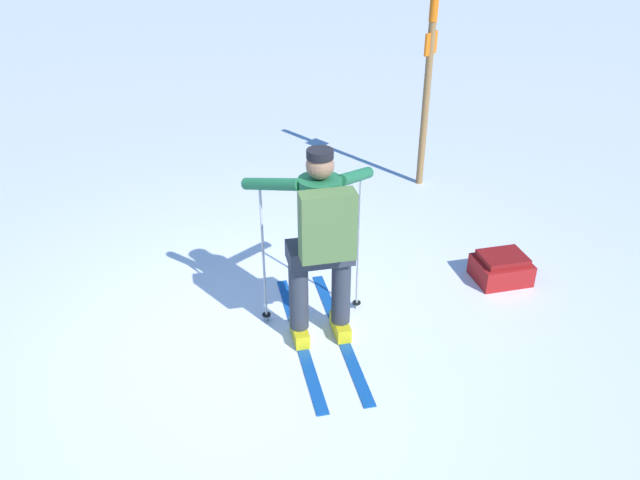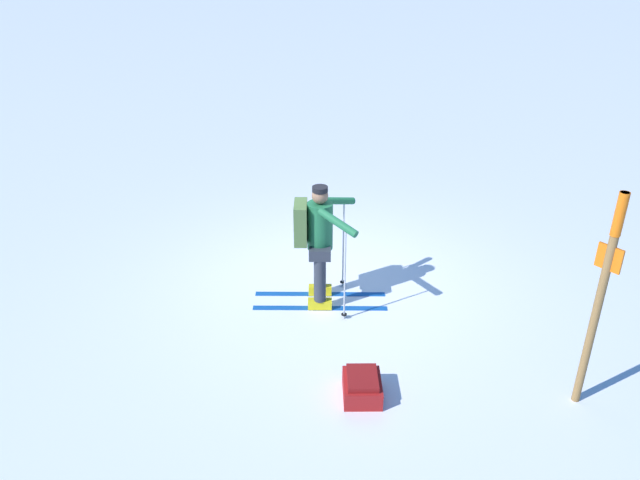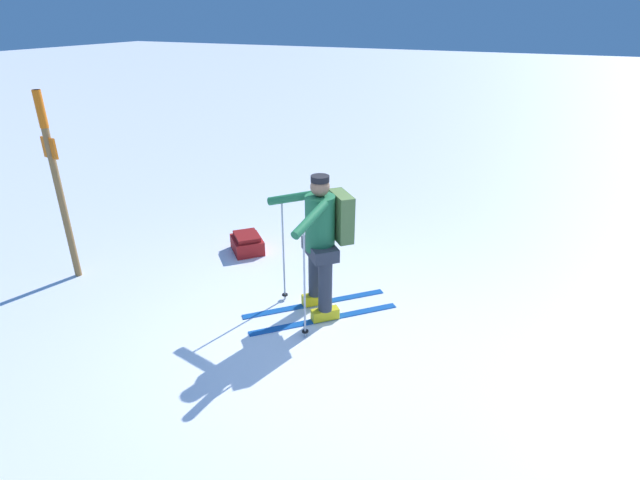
% 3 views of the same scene
% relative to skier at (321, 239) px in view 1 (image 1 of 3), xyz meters
% --- Properties ---
extents(ground_plane, '(80.00, 80.00, 0.00)m').
position_rel_skier_xyz_m(ground_plane, '(0.18, -0.52, -0.91)').
color(ground_plane, white).
extents(skier, '(1.51, 1.49, 1.59)m').
position_rel_skier_xyz_m(skier, '(0.00, 0.00, 0.00)').
color(skier, '#144C9E').
rests_on(skier, ground_plane).
extents(dropped_backpack, '(0.61, 0.61, 0.26)m').
position_rel_skier_xyz_m(dropped_backpack, '(-1.59, 0.95, -0.79)').
color(dropped_backpack, maroon).
rests_on(dropped_backpack, ground_plane).
extents(trail_marker, '(0.24, 0.09, 2.30)m').
position_rel_skier_xyz_m(trail_marker, '(-3.19, -0.55, 0.44)').
color(trail_marker, olive).
rests_on(trail_marker, ground_plane).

